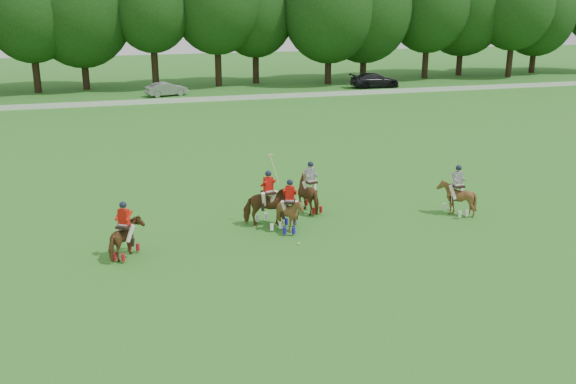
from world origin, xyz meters
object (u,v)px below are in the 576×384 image
object	(u,v)px
polo_red_b	(269,207)
polo_red_a	(125,238)
polo_ball	(299,244)
polo_red_c	(290,213)
polo_stripe_a	(310,194)
car_right	(375,80)
car_mid	(167,89)
polo_stripe_b	(456,197)

from	to	relation	value
polo_red_b	polo_red_a	bearing A→B (deg)	-163.46
polo_red_a	polo_ball	size ratio (longest dim) A/B	23.84
polo_red_b	polo_ball	xyz separation A→B (m)	(0.61, -2.31, -0.83)
polo_red_c	polo_stripe_a	xyz separation A→B (m)	(1.58, 2.18, 0.05)
polo_red_a	car_right	bearing A→B (deg)	55.69
polo_red_a	polo_red_b	size ratio (longest dim) A/B	0.73
car_mid	polo_red_c	xyz separation A→B (m)	(0.89, -39.19, 0.12)
car_mid	car_right	xyz separation A→B (m)	(21.75, 0.00, 0.10)
car_right	polo_stripe_b	bearing A→B (deg)	161.04
car_right	polo_red_c	world-z (taller)	polo_red_c
polo_red_b	polo_stripe_a	bearing A→B (deg)	31.75
polo_red_b	polo_red_c	size ratio (longest dim) A/B	1.34
car_right	polo_stripe_a	world-z (taller)	polo_stripe_a
car_right	polo_red_b	bearing A→B (deg)	150.45
polo_stripe_a	polo_stripe_b	world-z (taller)	polo_stripe_a
car_mid	polo_ball	size ratio (longest dim) A/B	44.46
polo_red_b	polo_red_c	bearing A→B (deg)	-48.23
polo_red_c	polo_stripe_a	size ratio (longest dim) A/B	0.96
polo_red_c	polo_stripe_b	xyz separation A→B (m)	(7.59, -0.02, 0.02)
car_right	polo_stripe_a	bearing A→B (deg)	152.22
car_right	polo_stripe_a	distance (m)	41.72
car_mid	polo_stripe_b	world-z (taller)	polo_stripe_b
car_right	polo_stripe_b	size ratio (longest dim) A/B	2.34
car_mid	car_right	size ratio (longest dim) A/B	0.76
polo_red_c	polo_stripe_b	bearing A→B (deg)	-0.17
polo_stripe_b	car_right	bearing A→B (deg)	71.31
polo_red_b	polo_stripe_b	bearing A→B (deg)	-5.50
car_right	polo_ball	distance (m)	45.79
polo_stripe_a	car_mid	bearing A→B (deg)	93.82
car_mid	polo_red_c	distance (m)	39.20
polo_red_a	polo_stripe_b	world-z (taller)	polo_stripe_b
polo_red_c	polo_stripe_a	bearing A→B (deg)	54.04
polo_stripe_b	polo_ball	xyz separation A→B (m)	(-7.67, -1.51, -0.75)
car_mid	polo_red_c	world-z (taller)	polo_red_c
polo_stripe_a	polo_red_b	bearing A→B (deg)	-148.25
polo_red_c	polo_ball	xyz separation A→B (m)	(-0.08, -1.53, -0.73)
polo_stripe_b	car_mid	bearing A→B (deg)	102.20
car_mid	car_right	distance (m)	21.75
polo_red_c	car_right	bearing A→B (deg)	61.98
car_right	polo_red_a	xyz separation A→B (m)	(-27.40, -40.15, -0.00)
polo_red_b	polo_ball	distance (m)	2.53
car_mid	polo_red_b	xyz separation A→B (m)	(0.20, -38.41, 0.22)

